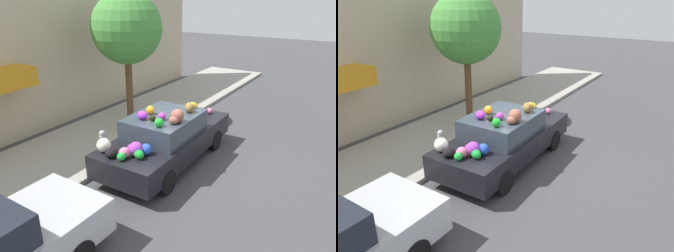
% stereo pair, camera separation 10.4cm
% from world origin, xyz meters
% --- Properties ---
extents(ground_plane, '(60.00, 60.00, 0.00)m').
position_xyz_m(ground_plane, '(0.00, 0.00, 0.00)').
color(ground_plane, '#424244').
extents(sidewalk_curb, '(24.00, 3.20, 0.12)m').
position_xyz_m(sidewalk_curb, '(0.00, 2.70, 0.06)').
color(sidewalk_curb, '#9E998E').
rests_on(sidewalk_curb, ground).
extents(building_facade, '(18.00, 1.20, 6.10)m').
position_xyz_m(building_facade, '(-0.09, 4.93, 3.02)').
color(building_facade, '#C6B293').
rests_on(building_facade, ground).
extents(street_tree, '(2.39, 2.39, 4.44)m').
position_xyz_m(street_tree, '(1.79, 2.76, 3.35)').
color(street_tree, brown).
rests_on(street_tree, sidewalk_curb).
extents(fire_hydrant, '(0.20, 0.20, 0.70)m').
position_xyz_m(fire_hydrant, '(-0.77, 1.73, 0.47)').
color(fire_hydrant, '#B2B2B7').
rests_on(fire_hydrant, sidewalk_curb).
extents(art_car, '(4.56, 1.88, 1.78)m').
position_xyz_m(art_car, '(-0.07, -0.00, 0.76)').
color(art_car, black).
rests_on(art_car, ground).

